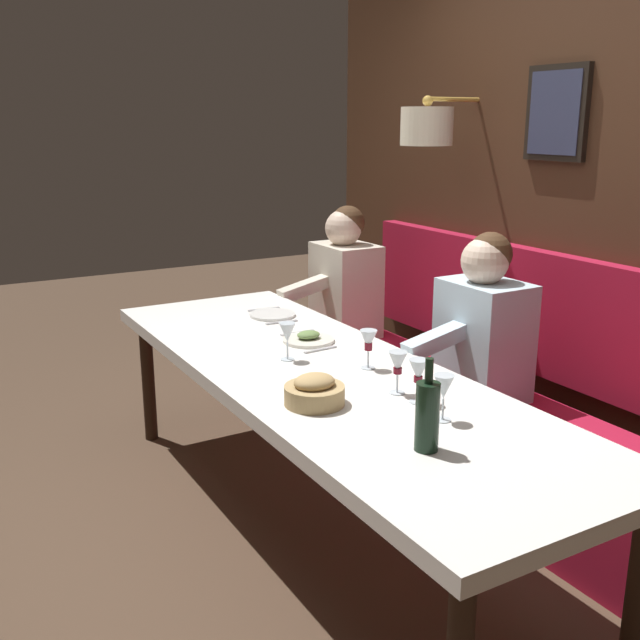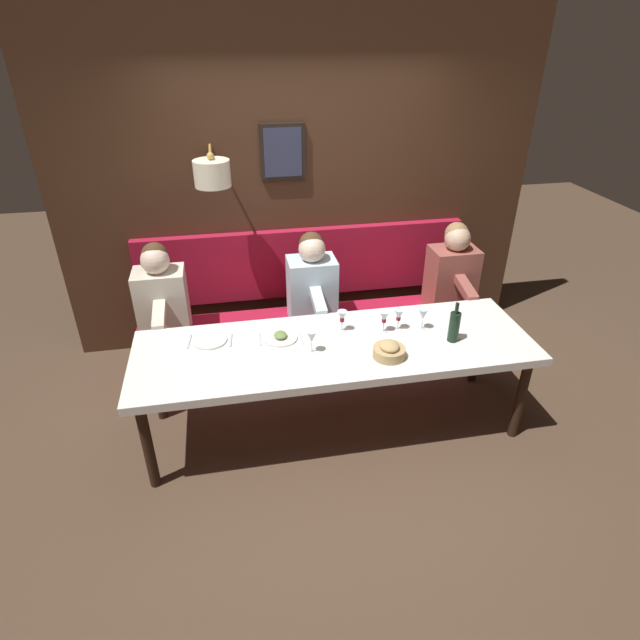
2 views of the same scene
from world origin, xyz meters
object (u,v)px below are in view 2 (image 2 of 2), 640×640
object	(u,v)px
dining_table	(335,352)
diner_nearest	(453,270)
wine_glass_2	(399,316)
bread_bowl	(389,351)
diner_middle	(161,294)
wine_glass_3	(384,318)
wine_glass_4	(312,338)
wine_glass_1	(423,315)
wine_glass_0	(342,317)
wine_bottle	(454,326)
diner_near	(312,281)

from	to	relation	value
dining_table	diner_nearest	bearing A→B (deg)	-54.74
wine_glass_2	bread_bowl	distance (m)	0.38
diner_middle	wine_glass_2	world-z (taller)	diner_middle
wine_glass_3	diner_middle	bearing A→B (deg)	64.43
wine_glass_4	dining_table	bearing A→B (deg)	-70.10
wine_glass_4	bread_bowl	bearing A→B (deg)	-106.93
wine_glass_2	wine_glass_4	distance (m)	0.70
diner_middle	wine_glass_3	xyz separation A→B (m)	(-0.78, -1.62, 0.04)
wine_glass_1	wine_glass_4	distance (m)	0.86
dining_table	wine_glass_1	xyz separation A→B (m)	(0.09, -0.67, 0.18)
wine_glass_0	wine_glass_1	world-z (taller)	same
wine_glass_0	wine_bottle	size ratio (longest dim) A/B	0.55
wine_bottle	bread_bowl	distance (m)	0.52
wine_glass_3	diner_near	bearing A→B (deg)	26.77
wine_glass_1	bread_bowl	size ratio (longest dim) A/B	0.75
diner_near	wine_bottle	world-z (taller)	diner_near
diner_near	wine_glass_2	xyz separation A→B (m)	(-0.77, -0.50, 0.04)
diner_near	wine_glass_1	distance (m)	1.05
diner_nearest	wine_glass_2	distance (m)	1.07
bread_bowl	diner_near	bearing A→B (deg)	16.78
dining_table	diner_middle	bearing A→B (deg)	54.54
diner_near	wine_glass_1	size ratio (longest dim) A/B	4.82
dining_table	wine_glass_3	world-z (taller)	wine_glass_3
dining_table	wine_glass_4	distance (m)	0.26
wine_glass_4	wine_glass_0	bearing A→B (deg)	-48.30
wine_glass_0	wine_glass_1	size ratio (longest dim) A/B	1.00
diner_middle	wine_glass_0	distance (m)	1.50
wine_glass_2	wine_glass_4	bearing A→B (deg)	105.00
diner_middle	wine_glass_1	size ratio (longest dim) A/B	4.82
diner_middle	wine_glass_2	xyz separation A→B (m)	(-0.77, -1.73, 0.04)
wine_glass_1	diner_nearest	bearing A→B (deg)	-36.00
dining_table	wine_bottle	bearing A→B (deg)	-97.15
wine_glass_3	bread_bowl	world-z (taller)	wine_glass_3
diner_middle	wine_glass_3	world-z (taller)	diner_middle
diner_middle	wine_glass_0	world-z (taller)	diner_middle
dining_table	wine_bottle	size ratio (longest dim) A/B	9.34
diner_near	wine_glass_1	world-z (taller)	diner_near
diner_near	wine_bottle	xyz separation A→B (m)	(-0.99, -0.84, 0.04)
diner_nearest	wine_bottle	distance (m)	1.07
diner_middle	bread_bowl	bearing A→B (deg)	-125.15
wine_glass_2	wine_bottle	distance (m)	0.40
dining_table	wine_glass_4	world-z (taller)	wine_glass_4
diner_near	diner_middle	bearing A→B (deg)	90.00
dining_table	wine_glass_1	size ratio (longest dim) A/B	17.09
wine_bottle	diner_middle	bearing A→B (deg)	64.50
wine_glass_1	wine_glass_2	xyz separation A→B (m)	(0.03, 0.18, -0.00)
diner_nearest	diner_near	bearing A→B (deg)	90.00
dining_table	wine_glass_2	size ratio (longest dim) A/B	17.09
wine_glass_3	wine_glass_2	bearing A→B (deg)	-85.13
wine_glass_3	wine_glass_0	bearing A→B (deg)	77.46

